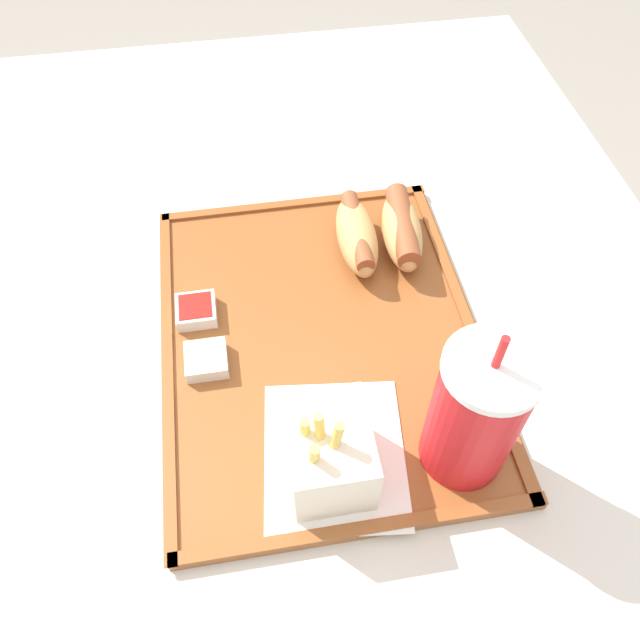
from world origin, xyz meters
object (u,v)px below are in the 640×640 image
Objects in this scene: soda_cup at (476,413)px; sauce_cup_ketchup at (196,310)px; hot_dog_near at (357,235)px; fries_carton at (328,452)px; sauce_cup_mayo at (206,359)px; hot_dog_far at (402,229)px.

sauce_cup_ketchup is at bearing -130.83° from soda_cup.
hot_dog_near is 1.24× the size of fries_carton.
sauce_cup_ketchup is at bearing -151.17° from fries_carton.
hot_dog_near is at bearing -170.68° from soda_cup.
hot_dog_near is 0.23m from sauce_cup_mayo.
soda_cup is 4.28× the size of sauce_cup_ketchup.
sauce_cup_mayo and sauce_cup_ketchup have the same top height.
hot_dog_far reaches higher than hot_dog_near.
hot_dog_near is 2.93× the size of sauce_cup_ketchup.
soda_cup is 1.81× the size of fries_carton.
hot_dog_far is 1.02× the size of hot_dog_near.
soda_cup reaches higher than hot_dog_near.
fries_carton is 0.18m from sauce_cup_mayo.
soda_cup is at bearing 88.83° from fries_carton.
soda_cup is at bearing 49.17° from sauce_cup_ketchup.
sauce_cup_mayo is 0.07m from sauce_cup_ketchup.
fries_carton reaches higher than sauce_cup_mayo.
soda_cup is 0.28m from hot_dog_far.
hot_dog_near reaches higher than sauce_cup_mayo.
fries_carton reaches higher than hot_dog_far.
sauce_cup_ketchup is at bearing -70.02° from hot_dog_near.
soda_cup is 0.29m from hot_dog_near.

